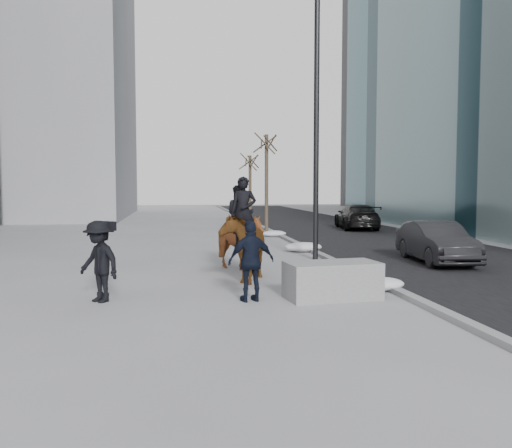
{
  "coord_description": "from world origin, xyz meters",
  "views": [
    {
      "loc": [
        -2.07,
        -12.77,
        2.49
      ],
      "look_at": [
        0.0,
        1.2,
        1.5
      ],
      "focal_mm": 38.0,
      "sensor_mm": 36.0,
      "label": 1
    }
  ],
  "objects": [
    {
      "name": "planter",
      "position": [
        1.34,
        -1.28,
        0.41
      ],
      "size": [
        2.14,
        1.25,
        0.81
      ],
      "primitive_type": "cube",
      "rotation": [
        0.0,
        0.0,
        0.12
      ],
      "color": "gray",
      "rests_on": "ground"
    },
    {
      "name": "tree_far",
      "position": [
        2.4,
        19.9,
        2.41
      ],
      "size": [
        1.2,
        1.2,
        4.82
      ],
      "primitive_type": null,
      "color": "#392F22",
      "rests_on": "ground"
    },
    {
      "name": "snow_piles",
      "position": [
        2.7,
        6.56,
        0.17
      ],
      "size": [
        1.43,
        14.72,
        0.36
      ],
      "color": "silver",
      "rests_on": "ground"
    },
    {
      "name": "mounted_left",
      "position": [
        -0.29,
        1.36,
        1.02
      ],
      "size": [
        1.55,
        2.32,
        2.75
      ],
      "color": "#532D10",
      "rests_on": "ground"
    },
    {
      "name": "curb",
      "position": [
        3.0,
        10.0,
        0.06
      ],
      "size": [
        0.25,
        90.0,
        0.12
      ],
      "primitive_type": "cube",
      "color": "gray",
      "rests_on": "ground"
    },
    {
      "name": "car_near",
      "position": [
        6.3,
        3.69,
        0.67
      ],
      "size": [
        1.77,
        4.18,
        1.34
      ],
      "primitive_type": "imported",
      "rotation": [
        0.0,
        0.0,
        -0.09
      ],
      "color": "black",
      "rests_on": "ground"
    },
    {
      "name": "camera_crew",
      "position": [
        -3.71,
        -0.89,
        0.89
      ],
      "size": [
        1.27,
        1.26,
        1.75
      ],
      "color": "black",
      "rests_on": "ground"
    },
    {
      "name": "mounted_right",
      "position": [
        -0.19,
        3.12,
        1.01
      ],
      "size": [
        1.48,
        1.62,
        2.52
      ],
      "color": "#4F260F",
      "rests_on": "ground"
    },
    {
      "name": "tree_near",
      "position": [
        2.4,
        13.86,
        2.8
      ],
      "size": [
        1.2,
        1.2,
        5.6
      ],
      "primitive_type": null,
      "color": "#3B3223",
      "rests_on": "ground"
    },
    {
      "name": "ground",
      "position": [
        0.0,
        0.0,
        0.0
      ],
      "size": [
        120.0,
        120.0,
        0.0
      ],
      "primitive_type": "plane",
      "color": "gray",
      "rests_on": "ground"
    },
    {
      "name": "car_far",
      "position": [
        8.29,
        17.34,
        0.72
      ],
      "size": [
        2.71,
        5.21,
        1.44
      ],
      "primitive_type": "imported",
      "rotation": [
        0.0,
        0.0,
        3.0
      ],
      "color": "black",
      "rests_on": "ground"
    },
    {
      "name": "feeder",
      "position": [
        -0.47,
        -1.31,
        0.88
      ],
      "size": [
        1.09,
        0.96,
        1.75
      ],
      "color": "black",
      "rests_on": "ground"
    },
    {
      "name": "road",
      "position": [
        7.0,
        10.0,
        0.01
      ],
      "size": [
        8.0,
        90.0,
        0.01
      ],
      "primitive_type": "cube",
      "color": "black",
      "rests_on": "ground"
    },
    {
      "name": "lamppost",
      "position": [
        2.6,
        4.99,
        4.99
      ],
      "size": [
        0.25,
        0.8,
        9.09
      ],
      "color": "black",
      "rests_on": "ground"
    }
  ]
}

